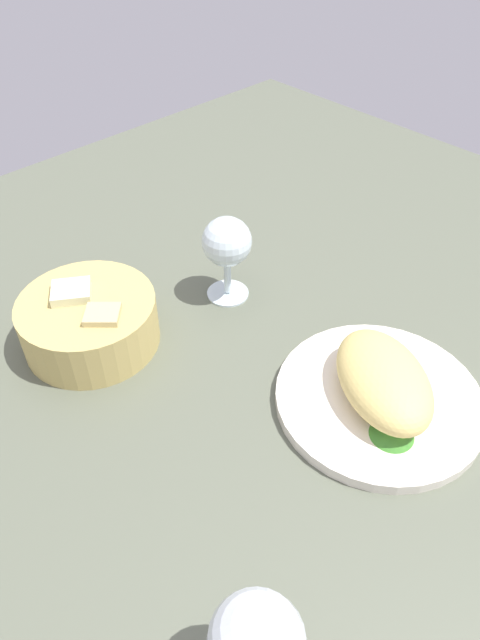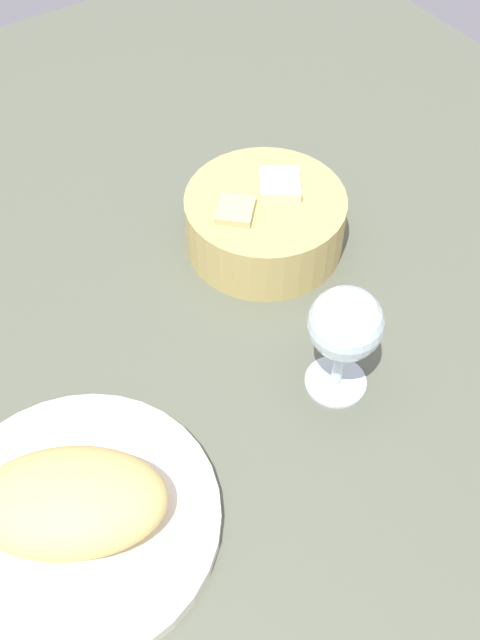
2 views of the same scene
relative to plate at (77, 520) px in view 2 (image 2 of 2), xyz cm
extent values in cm
cube|color=#575D4C|center=(9.41, 5.45, -1.70)|extent=(140.00, 140.00, 2.00)
cylinder|color=white|center=(0.00, 0.00, 0.00)|extent=(23.37, 23.37, 1.40)
ellipsoid|color=#DFC36F|center=(0.00, 0.00, 3.32)|extent=(18.01, 16.17, 5.24)
cone|color=#3A822A|center=(-4.12, 3.57, 1.56)|extent=(4.77, 4.77, 1.72)
cylinder|color=tan|center=(31.02, 17.75, 2.52)|extent=(16.78, 16.78, 6.44)
cube|color=beige|center=(33.12, 18.19, 4.65)|extent=(6.00, 6.13, 4.60)
cube|color=tan|center=(27.27, 17.69, 4.56)|extent=(5.36, 5.37, 3.99)
cylinder|color=silver|center=(26.07, -0.84, -0.40)|extent=(5.77, 5.77, 0.60)
cylinder|color=silver|center=(26.07, -0.84, 2.35)|extent=(1.00, 1.00, 4.89)
sphere|color=silver|center=(26.07, -0.84, 8.08)|extent=(6.57, 6.57, 6.57)
camera|label=1|loc=(-19.53, 40.33, 50.38)|focal=32.26mm
camera|label=2|loc=(-3.27, -28.40, 57.18)|focal=41.94mm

